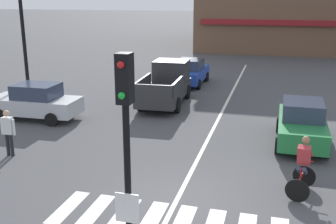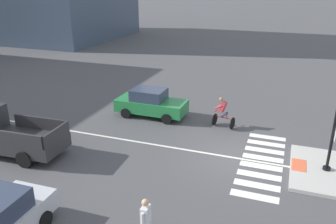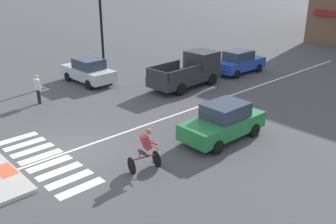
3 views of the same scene
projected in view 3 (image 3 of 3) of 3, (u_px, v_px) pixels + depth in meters
ground_plane at (69, 152)px, 15.44m from camera, size 300.00×300.00×0.00m
tactile_pad_front at (6, 170)px, 13.75m from camera, size 1.10×0.60×0.01m
crosswalk_stripe_a at (17, 138)px, 16.65m from camera, size 0.44×1.80×0.01m
crosswalk_stripe_b at (25, 144)px, 16.12m from camera, size 0.44×1.80×0.01m
crosswalk_stripe_c at (32, 150)px, 15.58m from camera, size 0.44×1.80×0.01m
crosswalk_stripe_d at (41, 157)px, 15.04m from camera, size 0.44×1.80×0.01m
crosswalk_stripe_e at (50, 164)px, 14.50m from camera, size 0.44×1.80×0.01m
crosswalk_stripe_f at (59, 171)px, 13.97m from camera, size 0.44×1.80×0.01m
crosswalk_stripe_g at (70, 179)px, 13.43m from camera, size 0.44×1.80×0.01m
crosswalk_stripe_h at (81, 188)px, 12.89m from camera, size 0.44×1.80×0.01m
lane_centre_line at (223, 98)px, 21.78m from camera, size 0.14×28.00×0.01m
traffic_light_mast at (102, 8)px, 25.35m from camera, size 4.27×1.98×7.12m
car_silver_cross_left at (88, 71)px, 24.46m from camera, size 4.14×1.92×1.64m
car_green_eastbound_mid at (223, 122)px, 16.39m from camera, size 1.87×4.12×1.64m
car_blue_westbound_distant at (239, 62)px, 26.76m from camera, size 1.91×4.13×1.64m
pickup_truck_charcoal_westbound_far at (190, 71)px, 23.81m from camera, size 2.24×5.19×2.08m
cyclist at (146, 149)px, 13.76m from camera, size 0.89×1.21×1.68m
pedestrian_at_curb_left at (38, 87)px, 20.62m from camera, size 0.55×0.23×1.67m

